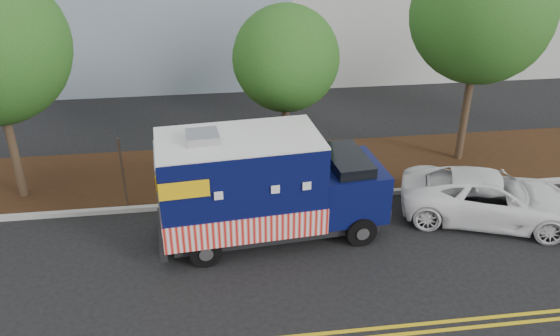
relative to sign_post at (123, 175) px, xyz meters
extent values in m
plane|color=black|center=(4.68, -1.55, -1.20)|extent=(120.00, 120.00, 0.00)
cube|color=#9E9E99|center=(4.68, -0.15, -1.12)|extent=(120.00, 0.18, 0.15)
cube|color=black|center=(4.68, 1.95, -1.12)|extent=(120.00, 4.00, 0.15)
cube|color=gold|center=(4.68, -6.00, -1.19)|extent=(120.00, 0.10, 0.01)
cylinder|color=#38281C|center=(-3.32, 1.06, 0.70)|extent=(0.26, 0.26, 3.80)
cylinder|color=#38281C|center=(5.15, 1.74, 0.41)|extent=(0.26, 0.26, 3.23)
sphere|color=#204D15|center=(5.15, 1.74, 2.87)|extent=(3.38, 3.38, 3.38)
cylinder|color=#38281C|center=(11.46, 1.82, 0.88)|extent=(0.26, 0.26, 4.16)
sphere|color=#204D15|center=(11.46, 1.82, 4.09)|extent=(4.55, 4.55, 4.55)
cube|color=#473828|center=(0.00, 0.00, 0.00)|extent=(0.06, 0.06, 2.40)
cube|color=black|center=(4.30, -1.91, -0.77)|extent=(5.84, 2.44, 0.28)
cube|color=#080E3E|center=(3.39, -1.99, 0.63)|extent=(4.46, 2.71, 2.44)
cube|color=red|center=(3.39, -1.99, -0.23)|extent=(4.51, 2.78, 0.76)
cube|color=white|center=(3.39, -1.99, 1.87)|extent=(4.46, 2.71, 0.06)
cube|color=#B7B7BA|center=(2.48, -2.08, 2.00)|extent=(0.88, 0.88, 0.22)
cube|color=#080E3E|center=(6.42, -1.72, 0.07)|extent=(2.02, 2.34, 1.42)
cube|color=black|center=(6.37, -1.72, 0.75)|extent=(1.19, 2.06, 0.66)
cube|color=black|center=(7.35, -1.63, -0.41)|extent=(0.26, 2.03, 0.30)
cube|color=black|center=(1.21, -2.19, -0.74)|extent=(0.39, 2.29, 0.28)
cube|color=#B7B7BA|center=(1.24, -2.19, 0.68)|extent=(0.21, 1.82, 1.93)
cube|color=#B7B7BA|center=(3.58, -0.76, 0.68)|extent=(1.82, 0.21, 1.12)
cube|color=yellow|center=(1.98, -3.33, 1.19)|extent=(1.22, 0.13, 0.46)
cube|color=yellow|center=(1.76, -0.93, 1.19)|extent=(1.22, 0.13, 0.46)
cylinder|color=black|center=(6.62, -2.74, -0.77)|extent=(0.88, 0.36, 0.85)
cylinder|color=black|center=(6.43, -0.68, -0.77)|extent=(0.88, 0.36, 0.85)
cylinder|color=black|center=(2.37, -3.13, -0.77)|extent=(0.88, 0.36, 0.85)
cylinder|color=black|center=(2.18, -1.06, -0.77)|extent=(0.88, 0.36, 0.85)
imported|color=white|center=(10.73, -1.93, -0.48)|extent=(5.65, 3.97, 1.43)
camera|label=1|loc=(2.76, -14.89, 7.60)|focal=35.00mm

